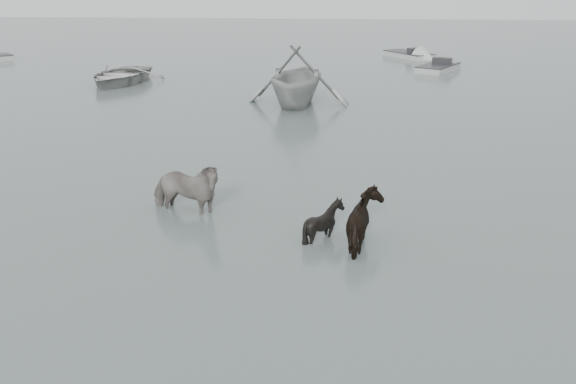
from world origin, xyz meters
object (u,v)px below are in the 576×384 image
(pony_black, at_px, (324,214))
(rowboat_lead, at_px, (119,73))
(pony_dark, at_px, (368,215))
(pony_pinto, at_px, (185,180))

(pony_black, bearing_deg, rowboat_lead, 24.30)
(pony_dark, bearing_deg, pony_black, 50.94)
(pony_pinto, xyz_separation_m, pony_dark, (4.62, -1.74, -0.16))
(pony_black, bearing_deg, pony_dark, -116.39)
(pony_black, relative_size, rowboat_lead, 0.22)
(pony_pinto, bearing_deg, pony_black, -94.81)
(pony_pinto, bearing_deg, pony_dark, -94.93)
(pony_pinto, height_order, pony_black, pony_pinto)
(rowboat_lead, bearing_deg, pony_pinto, -59.24)
(pony_pinto, relative_size, rowboat_lead, 0.40)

